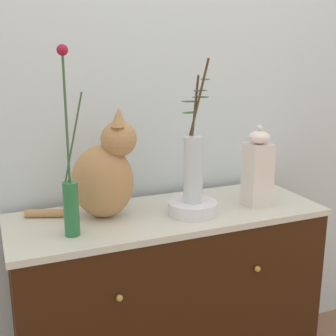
# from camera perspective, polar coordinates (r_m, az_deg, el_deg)

# --- Properties ---
(wall_back) EXTENTS (4.40, 0.08, 2.60)m
(wall_back) POSITION_cam_1_polar(r_m,az_deg,el_deg) (1.95, -3.44, 9.08)
(wall_back) COLOR silver
(wall_back) RESTS_ON ground_plane
(sideboard) EXTENTS (1.24, 0.47, 0.87)m
(sideboard) POSITION_cam_1_polar(r_m,az_deg,el_deg) (1.96, 0.00, -17.71)
(sideboard) COLOR #351909
(sideboard) RESTS_ON ground_plane
(cat_sitting) EXTENTS (0.43, 0.25, 0.41)m
(cat_sitting) POSITION_cam_1_polar(r_m,az_deg,el_deg) (1.68, -8.09, -0.74)
(cat_sitting) COLOR #B48150
(cat_sitting) RESTS_ON sideboard
(vase_slim_green) EXTENTS (0.08, 0.05, 0.64)m
(vase_slim_green) POSITION_cam_1_polar(r_m,az_deg,el_deg) (1.54, -12.42, -3.14)
(vase_slim_green) COLOR #276E3D
(vase_slim_green) RESTS_ON sideboard
(bowl_porcelain) EXTENTS (0.19, 0.19, 0.05)m
(bowl_porcelain) POSITION_cam_1_polar(r_m,az_deg,el_deg) (1.74, 3.18, -5.11)
(bowl_porcelain) COLOR white
(bowl_porcelain) RESTS_ON sideboard
(vase_glass_clear) EXTENTS (0.15, 0.14, 0.55)m
(vase_glass_clear) POSITION_cam_1_polar(r_m,az_deg,el_deg) (1.70, 3.28, 0.49)
(vase_glass_clear) COLOR silver
(vase_glass_clear) RESTS_ON bowl_porcelain
(jar_lidded_porcelain) EXTENTS (0.10, 0.10, 0.34)m
(jar_lidded_porcelain) POSITION_cam_1_polar(r_m,az_deg,el_deg) (1.84, 11.46, -0.18)
(jar_lidded_porcelain) COLOR silver
(jar_lidded_porcelain) RESTS_ON sideboard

